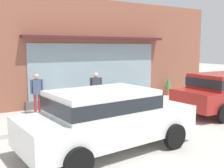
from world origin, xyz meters
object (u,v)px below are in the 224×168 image
Objects in this scene: fire_hydrant at (117,100)px; potted_plant_near_hydrant at (111,93)px; parked_car_white at (107,116)px; pedestrian_passerby at (37,91)px; potted_plant_low_front at (168,86)px; potted_plant_window_center at (131,92)px; pedestrian_with_handbag at (97,88)px; potted_plant_corner_tall at (79,98)px.

fire_hydrant reaches higher than potted_plant_near_hydrant.
pedestrian_passerby is at bearing 90.89° from parked_car_white.
pedestrian_passerby reaches higher than parked_car_white.
fire_hydrant is at bearing 50.11° from parked_car_white.
potted_plant_low_front is (7.40, 0.58, -0.45)m from pedestrian_passerby.
potted_plant_window_center is (1.96, 1.75, -0.05)m from fire_hydrant.
pedestrian_passerby is 4.69m from parked_car_white.
pedestrian_passerby is (-2.32, 0.56, 0.01)m from pedestrian_with_handbag.
pedestrian_with_handbag is 0.99× the size of pedestrian_passerby.
potted_plant_low_front reaches higher than fire_hydrant.
pedestrian_passerby reaches higher than potted_plant_window_center.
pedestrian_with_handbag is 0.34× the size of parked_car_white.
parked_car_white is 5.34m from potted_plant_corner_tall.
pedestrian_with_handbag reaches higher than potted_plant_corner_tall.
fire_hydrant is at bearing -159.66° from potted_plant_low_front.
potted_plant_window_center is (-2.41, 0.13, -0.11)m from potted_plant_low_front.
potted_plant_window_center is at bearing 176.89° from potted_plant_low_front.
fire_hydrant is 3.24m from pedestrian_passerby.
potted_plant_corner_tall is 1.73m from potted_plant_near_hydrant.
potted_plant_low_front is 2.42m from potted_plant_window_center.
potted_plant_low_front is (4.37, 1.62, 0.06)m from fire_hydrant.
pedestrian_with_handbag is at bearing 146.19° from fire_hydrant.
potted_plant_corner_tall is 1.14× the size of potted_plant_window_center.
pedestrian_with_handbag is (-0.71, 0.47, 0.50)m from fire_hydrant.
parked_car_white is at bearing 104.97° from pedestrian_passerby.
parked_car_white is at bearing -107.28° from potted_plant_corner_tall.
potted_plant_near_hydrant is 1.30m from potted_plant_window_center.
pedestrian_with_handbag is at bearing -141.50° from potted_plant_near_hydrant.
pedestrian_passerby is at bearing -171.87° from potted_plant_window_center.
potted_plant_low_front reaches higher than potted_plant_corner_tall.
parked_car_white reaches higher than fire_hydrant.
pedestrian_with_handbag is at bearing -167.29° from potted_plant_low_front.
pedestrian_with_handbag is 1.83m from potted_plant_near_hydrant.
pedestrian_with_handbag reaches higher than potted_plant_near_hydrant.
potted_plant_low_front is (5.42, 0.18, 0.10)m from potted_plant_corner_tall.
potted_plant_corner_tall is at bearing 126.08° from pedestrian_with_handbag.
parked_car_white is 4.65× the size of potted_plant_low_front.
potted_plant_near_hydrant is at bearing -172.16° from potted_plant_window_center.
pedestrian_with_handbag is at bearing -70.44° from potted_plant_corner_tall.
potted_plant_low_front is at bearing -3.11° from potted_plant_window_center.
parked_car_white is 6.19m from potted_plant_near_hydrant.
parked_car_white is at bearing -125.90° from fire_hydrant.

